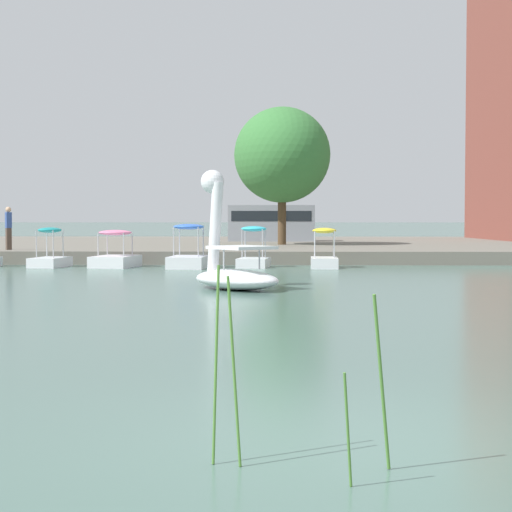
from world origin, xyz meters
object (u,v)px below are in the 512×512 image
at_px(swan_boat, 232,264).
at_px(pedal_boat_blue, 189,255).
at_px(pedal_boat_cyan, 254,256).
at_px(person_on_path, 9,227).
at_px(tree_sapling_by_fence, 282,155).
at_px(pedal_boat_pink, 115,256).
at_px(pedal_boat_teal, 50,255).
at_px(parked_van, 272,222).
at_px(pedal_boat_yellow, 324,255).

relative_size(swan_boat, pedal_boat_blue, 1.38).
relative_size(pedal_boat_cyan, pedal_boat_blue, 0.81).
distance_m(pedal_boat_blue, person_on_path, 8.54).
relative_size(pedal_boat_blue, tree_sapling_by_fence, 0.35).
distance_m(pedal_boat_cyan, person_on_path, 10.56).
height_order(swan_boat, person_on_path, swan_boat).
bearing_deg(pedal_boat_pink, pedal_boat_teal, -179.29).
distance_m(tree_sapling_by_fence, parked_van, 6.87).
height_order(swan_boat, parked_van, swan_boat).
bearing_deg(pedal_boat_blue, person_on_path, 154.76).
xyz_separation_m(pedal_boat_pink, tree_sapling_by_fence, (6.22, 10.08, 4.38)).
bearing_deg(pedal_boat_yellow, person_on_path, 164.87).
bearing_deg(parked_van, swan_boat, -91.86).
height_order(pedal_boat_cyan, pedal_boat_pink, pedal_boat_cyan).
xyz_separation_m(pedal_boat_cyan, pedal_boat_teal, (-7.56, 0.02, -0.00)).
bearing_deg(pedal_boat_pink, swan_boat, -64.21).
relative_size(pedal_boat_pink, person_on_path, 1.38).
bearing_deg(parked_van, pedal_boat_blue, -99.94).
xyz_separation_m(pedal_boat_cyan, pedal_boat_blue, (-2.36, -0.46, 0.04)).
bearing_deg(tree_sapling_by_fence, swan_boat, -93.92).
xyz_separation_m(swan_boat, tree_sapling_by_fence, (1.38, 20.10, 4.13)).
distance_m(swan_boat, pedal_boat_cyan, 9.98).
bearing_deg(swan_boat, pedal_boat_teal, 126.05).
xyz_separation_m(pedal_boat_yellow, pedal_boat_cyan, (-2.59, 0.26, -0.03)).
bearing_deg(parked_van, tree_sapling_by_fence, -85.03).
height_order(pedal_boat_blue, parked_van, parked_van).
relative_size(tree_sapling_by_fence, parked_van, 1.39).
distance_m(swan_boat, person_on_path, 16.37).
bearing_deg(pedal_boat_blue, pedal_boat_pink, 169.47).
distance_m(swan_boat, parked_van, 26.19).
xyz_separation_m(person_on_path, parked_van, (10.59, 13.03, 0.13)).
relative_size(pedal_boat_cyan, pedal_boat_pink, 0.78).
xyz_separation_m(swan_boat, person_on_path, (-9.74, 13.13, 0.79)).
bearing_deg(pedal_boat_yellow, pedal_boat_blue, -177.61).
bearing_deg(person_on_path, pedal_boat_yellow, -15.13).
relative_size(pedal_boat_blue, pedal_boat_pink, 0.96).
distance_m(pedal_boat_yellow, person_on_path, 13.11).
height_order(pedal_boat_yellow, pedal_boat_blue, pedal_boat_blue).
xyz_separation_m(pedal_boat_cyan, tree_sapling_by_fence, (1.09, 10.13, 4.36)).
relative_size(pedal_boat_cyan, person_on_path, 1.07).
distance_m(pedal_boat_blue, pedal_boat_pink, 2.83).
bearing_deg(pedal_boat_cyan, pedal_boat_teal, 179.84).
height_order(swan_boat, pedal_boat_yellow, swan_boat).
bearing_deg(person_on_path, swan_boat, -53.42).
bearing_deg(pedal_boat_teal, swan_boat, -53.95).
bearing_deg(pedal_boat_cyan, tree_sapling_by_fence, 83.87).
bearing_deg(pedal_boat_teal, pedal_boat_cyan, -0.16).
distance_m(pedal_boat_cyan, pedal_boat_teal, 7.56).
relative_size(pedal_boat_cyan, parked_van, 0.40).
xyz_separation_m(pedal_boat_blue, pedal_boat_teal, (-5.21, 0.49, -0.04)).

